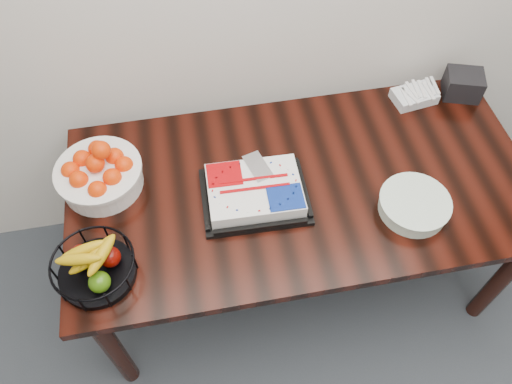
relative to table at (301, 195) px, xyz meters
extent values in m
cube|color=black|center=(0.00, 0.00, 0.07)|extent=(1.80, 0.90, 0.04)
cylinder|color=black|center=(-0.82, -0.37, -0.31)|extent=(0.07, 0.07, 0.71)
cylinder|color=black|center=(-0.82, 0.37, -0.31)|extent=(0.07, 0.07, 0.71)
cylinder|color=black|center=(0.82, -0.37, -0.31)|extent=(0.07, 0.07, 0.71)
cylinder|color=black|center=(0.82, 0.37, -0.31)|extent=(0.07, 0.07, 0.71)
cube|color=black|center=(-0.19, -0.04, 0.09)|extent=(0.40, 0.32, 0.02)
cube|color=white|center=(-0.19, -0.04, 0.13)|extent=(0.35, 0.27, 0.06)
cube|color=#A80308|center=(-0.30, 0.03, 0.17)|extent=(0.13, 0.12, 0.00)
cube|color=navy|center=(-0.09, -0.11, 0.17)|extent=(0.13, 0.12, 0.00)
cube|color=silver|center=(-0.17, 0.05, 0.17)|extent=(0.10, 0.15, 0.00)
cylinder|color=white|center=(-0.75, 0.13, 0.14)|extent=(0.30, 0.30, 0.10)
cylinder|color=white|center=(-0.75, 0.13, 0.18)|extent=(0.32, 0.32, 0.01)
cylinder|color=black|center=(-0.77, -0.25, 0.10)|extent=(0.26, 0.26, 0.03)
torus|color=black|center=(-0.77, -0.25, 0.18)|extent=(0.28, 0.28, 0.01)
cylinder|color=white|center=(0.37, -0.20, 0.11)|extent=(0.25, 0.25, 0.06)
cylinder|color=white|center=(0.37, -0.20, 0.15)|extent=(0.26, 0.26, 0.01)
cube|color=silver|center=(0.58, 0.35, 0.11)|extent=(0.20, 0.14, 0.05)
cube|color=black|center=(0.80, 0.35, 0.14)|extent=(0.19, 0.17, 0.11)
camera|label=1|loc=(-0.39, -1.09, 1.64)|focal=35.00mm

